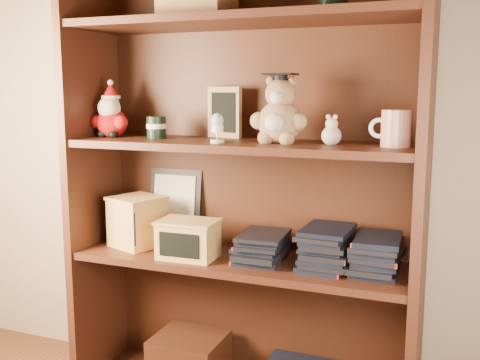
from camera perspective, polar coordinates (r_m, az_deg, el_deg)
The scene contains 16 objects.
bookcase at distance 1.93m, azimuth 0.48°, elevation -0.98°, with size 1.20×0.35×1.60m.
shelf_lower at distance 1.95m, azimuth -0.00°, elevation -8.24°, with size 1.14×0.33×0.02m.
shelf_upper at distance 1.86m, azimuth -0.00°, elevation 3.57°, with size 1.14×0.33×0.02m.
santa_plush at distance 2.09m, azimuth -13.00°, elevation 6.40°, with size 0.15×0.11×0.21m.
teachers_tin at distance 2.00m, azimuth -8.49°, elevation 5.33°, with size 0.07×0.07×0.08m.
chalkboard_plaque at distance 2.00m, azimuth -1.58°, elevation 6.80°, with size 0.14×0.09×0.18m.
egg_cup at distance 1.81m, azimuth -2.32°, elevation 5.43°, with size 0.05×0.05×0.10m.
grad_teddy_bear at distance 1.81m, azimuth 4.03°, elevation 6.51°, with size 0.19×0.16×0.23m.
pink_figurine at distance 1.77m, azimuth 9.27°, elevation 4.74°, with size 0.06×0.06×0.10m.
teacher_mug at distance 1.74m, azimuth 15.48°, elevation 5.07°, with size 0.12×0.09×0.11m.
certificate_frame at distance 2.16m, azimuth -6.62°, elevation -2.48°, with size 0.22×0.06×0.27m.
treats_box at distance 2.09m, azimuth -10.41°, elevation -4.13°, with size 0.22×0.22×0.18m.
pencils_box at distance 1.93m, azimuth -5.29°, elevation -5.96°, with size 0.21×0.15×0.13m.
book_stack_left at distance 1.90m, azimuth 2.25°, elevation -6.76°, with size 0.14×0.20×0.10m.
book_stack_mid at distance 1.84m, azimuth 8.71°, elevation -6.65°, with size 0.14×0.20×0.14m.
book_stack_right at distance 1.82m, azimuth 13.67°, elevation -7.54°, with size 0.14×0.20×0.11m.
Camera 1 is at (0.52, -0.42, 1.12)m, focal length 42.00 mm.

